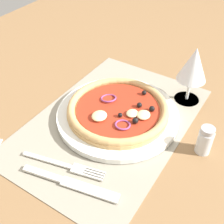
# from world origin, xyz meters

# --- Properties ---
(ground_plane) EXTENTS (1.90, 1.40, 0.02)m
(ground_plane) POSITION_xyz_m (0.00, 0.00, -0.01)
(ground_plane) COLOR olive
(placemat) EXTENTS (0.49, 0.33, 0.00)m
(placemat) POSITION_xyz_m (0.00, 0.00, 0.00)
(placemat) COLOR gray
(placemat) RESTS_ON ground_plane
(plate) EXTENTS (0.29, 0.29, 0.01)m
(plate) POSITION_xyz_m (-0.02, 0.01, 0.01)
(plate) COLOR silver
(plate) RESTS_ON placemat
(pizza) EXTENTS (0.24, 0.24, 0.03)m
(pizza) POSITION_xyz_m (-0.02, 0.01, 0.03)
(pizza) COLOR tan
(pizza) RESTS_ON plate
(fork) EXTENTS (0.05, 0.18, 0.00)m
(fork) POSITION_xyz_m (0.16, -0.00, 0.01)
(fork) COLOR silver
(fork) RESTS_ON placemat
(knife) EXTENTS (0.06, 0.20, 0.01)m
(knife) POSITION_xyz_m (0.19, 0.03, 0.01)
(knife) COLOR silver
(knife) RESTS_ON placemat
(wine_glass) EXTENTS (0.07, 0.07, 0.15)m
(wine_glass) POSITION_xyz_m (-0.18, 0.12, 0.10)
(wine_glass) COLOR silver
(wine_glass) RESTS_ON ground_plane
(pepper_shaker) EXTENTS (0.03, 0.03, 0.07)m
(pepper_shaker) POSITION_xyz_m (-0.03, 0.21, 0.03)
(pepper_shaker) COLOR silver
(pepper_shaker) RESTS_ON ground_plane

